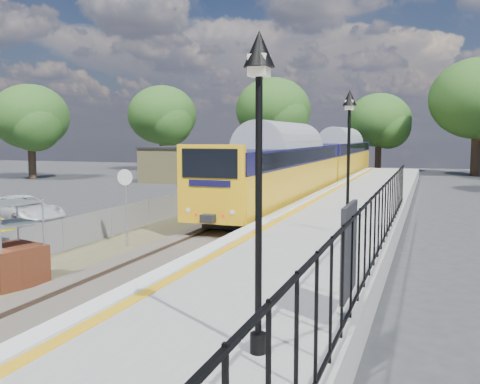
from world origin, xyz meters
The scene contains 14 objects.
ground centered at (0.00, 0.00, 0.00)m, with size 120.00×120.00×0.00m, color #2D2D30.
track_bed centered at (-0.47, 9.67, 0.09)m, with size 5.90×80.00×0.29m.
platform centered at (4.20, 8.00, 0.45)m, with size 5.00×70.00×0.90m, color gray.
platform_edge centered at (2.14, 8.00, 0.90)m, with size 0.90×70.00×0.01m.
victorian_lamp_south centered at (5.50, -4.00, 4.30)m, with size 0.44×0.44×4.60m.
victorian_lamp_north centered at (5.30, 6.00, 4.30)m, with size 0.44×0.44×4.60m.
palisade_fence centered at (6.55, 2.24, 1.84)m, with size 0.12×26.00×2.00m.
wire_fence centered at (-4.20, 12.00, 0.60)m, with size 0.06×52.00×1.20m.
outbuilding centered at (-10.91, 31.21, 1.52)m, with size 10.80×10.10×3.12m.
tree_line centered at (1.40, 42.00, 6.61)m, with size 56.80×43.80×11.88m.
train centered at (0.00, 27.68, 2.34)m, with size 2.82×40.83×3.51m.
brick_plinth centered at (-2.78, 0.03, 1.12)m, with size 1.80×1.80×2.34m.
speed_sign centered at (-2.50, 5.36, 1.96)m, with size 0.58×0.12×2.88m.
car_white centered at (-9.84, 8.27, 0.67)m, with size 2.21×4.79×1.33m, color silver.
Camera 1 is at (7.79, -11.16, 4.06)m, focal length 40.00 mm.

